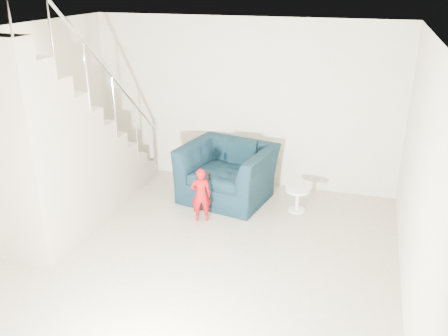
{
  "coord_description": "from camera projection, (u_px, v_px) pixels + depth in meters",
  "views": [
    {
      "loc": [
        1.9,
        -4.47,
        3.27
      ],
      "look_at": [
        0.15,
        1.2,
        0.85
      ],
      "focal_mm": 38.0,
      "sensor_mm": 36.0,
      "label": 1
    }
  ],
  "objects": [
    {
      "name": "front_wall",
      "position": [
        0.0,
        330.0,
        2.76
      ],
      "size": [
        5.0,
        0.0,
        5.0
      ],
      "primitive_type": "plane",
      "rotation": [
        -1.57,
        0.0,
        0.0
      ],
      "color": "#BAB597",
      "rests_on": "floor"
    },
    {
      "name": "cushion",
      "position": [
        243.0,
        153.0,
        7.48
      ],
      "size": [
        0.46,
        0.22,
        0.46
      ],
      "primitive_type": "cube",
      "rotation": [
        0.21,
        0.0,
        0.0
      ],
      "color": "black",
      "rests_on": "armchair"
    },
    {
      "name": "side_table",
      "position": [
        297.0,
        196.0,
        7.0
      ],
      "size": [
        0.36,
        0.36,
        0.36
      ],
      "color": "silver",
      "rests_on": "floor"
    },
    {
      "name": "back_wall",
      "position": [
        243.0,
        104.0,
        7.63
      ],
      "size": [
        5.0,
        0.0,
        5.0
      ],
      "primitive_type": "plane",
      "rotation": [
        1.57,
        0.0,
        0.0
      ],
      "color": "#BAB597",
      "rests_on": "floor"
    },
    {
      "name": "throw",
      "position": [
        190.0,
        162.0,
        7.46
      ],
      "size": [
        0.05,
        0.5,
        0.56
      ],
      "primitive_type": "cube",
      "color": "black",
      "rests_on": "armchair"
    },
    {
      "name": "floor",
      "position": [
        183.0,
        268.0,
        5.71
      ],
      "size": [
        5.5,
        5.5,
        0.0
      ],
      "primitive_type": "plane",
      "color": "gray",
      "rests_on": "ground"
    },
    {
      "name": "right_wall",
      "position": [
        422.0,
        192.0,
        4.51
      ],
      "size": [
        0.0,
        5.5,
        5.5
      ],
      "primitive_type": "plane",
      "rotation": [
        1.57,
        0.0,
        -1.57
      ],
      "color": "#BAB597",
      "rests_on": "floor"
    },
    {
      "name": "toddler",
      "position": [
        201.0,
        195.0,
        6.68
      ],
      "size": [
        0.34,
        0.28,
        0.79
      ],
      "primitive_type": "imported",
      "rotation": [
        0.0,
        0.0,
        3.5
      ],
      "color": "#A50510",
      "rests_on": "floor"
    },
    {
      "name": "staircase",
      "position": [
        58.0,
        161.0,
        6.38
      ],
      "size": [
        1.02,
        3.03,
        3.62
      ],
      "color": "#ADA089",
      "rests_on": "floor"
    },
    {
      "name": "armchair",
      "position": [
        227.0,
        173.0,
        7.35
      ],
      "size": [
        1.5,
        1.37,
        0.86
      ],
      "primitive_type": "imported",
      "rotation": [
        0.0,
        0.0,
        -0.18
      ],
      "color": "black",
      "rests_on": "floor"
    },
    {
      "name": "ceiling",
      "position": [
        174.0,
        37.0,
        4.68
      ],
      "size": [
        5.5,
        5.5,
        0.0
      ],
      "primitive_type": "plane",
      "rotation": [
        3.14,
        0.0,
        0.0
      ],
      "color": "silver",
      "rests_on": "back_wall"
    },
    {
      "name": "phone",
      "position": [
        209.0,
        177.0,
        6.53
      ],
      "size": [
        0.04,
        0.05,
        0.1
      ],
      "primitive_type": "cube",
      "rotation": [
        0.0,
        0.0,
        -0.36
      ],
      "color": "black",
      "rests_on": "toddler"
    }
  ]
}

